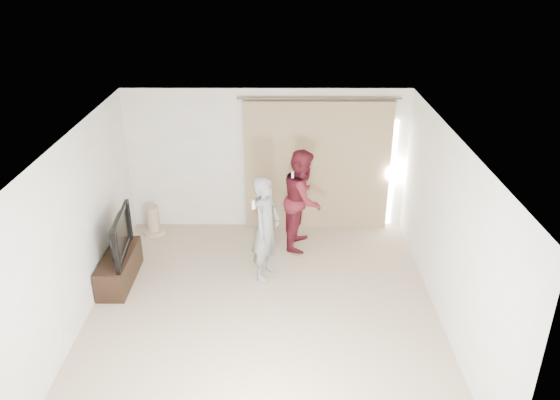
% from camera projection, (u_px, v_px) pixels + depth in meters
% --- Properties ---
extents(floor, '(5.50, 5.50, 0.00)m').
position_uv_depth(floor, '(263.00, 313.00, 7.83)').
color(floor, '#C2B092').
rests_on(floor, ground).
extents(wall_back, '(5.00, 0.04, 2.60)m').
position_uv_depth(wall_back, '(267.00, 160.00, 9.78)').
color(wall_back, white).
rests_on(wall_back, ground).
extents(wall_left, '(0.04, 5.50, 2.60)m').
position_uv_depth(wall_left, '(75.00, 233.00, 7.29)').
color(wall_left, white).
rests_on(wall_left, ground).
extents(ceiling, '(5.00, 5.50, 0.01)m').
position_uv_depth(ceiling, '(260.00, 141.00, 6.74)').
color(ceiling, silver).
rests_on(ceiling, wall_back).
extents(curtain, '(2.80, 0.11, 2.46)m').
position_uv_depth(curtain, '(318.00, 167.00, 9.75)').
color(curtain, '#A08462').
rests_on(curtain, ground).
extents(tv_console, '(0.43, 1.23, 0.47)m').
position_uv_depth(tv_console, '(119.00, 268.00, 8.49)').
color(tv_console, black).
rests_on(tv_console, ground).
extents(tv, '(0.26, 1.18, 0.67)m').
position_uv_depth(tv, '(115.00, 236.00, 8.25)').
color(tv, black).
rests_on(tv, tv_console).
extents(scratching_post, '(0.40, 0.40, 0.53)m').
position_uv_depth(scratching_post, '(153.00, 223.00, 9.92)').
color(scratching_post, tan).
rests_on(scratching_post, ground).
extents(person_man, '(0.62, 0.73, 1.69)m').
position_uv_depth(person_man, '(266.00, 228.00, 8.37)').
color(person_man, slate).
rests_on(person_man, ground).
extents(person_woman, '(0.82, 0.97, 1.76)m').
position_uv_depth(person_woman, '(303.00, 199.00, 9.27)').
color(person_woman, '#591620').
rests_on(person_woman, ground).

